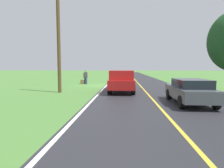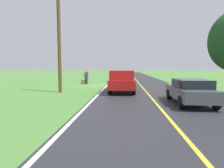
{
  "view_description": "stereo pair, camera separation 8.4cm",
  "coord_description": "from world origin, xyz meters",
  "px_view_note": "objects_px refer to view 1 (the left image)",
  "views": [
    {
      "loc": [
        -2.98,
        21.48,
        2.08
      ],
      "look_at": [
        -2.28,
        10.18,
        1.08
      ],
      "focal_mm": 30.63,
      "sensor_mm": 36.0,
      "label": 1
    },
    {
      "loc": [
        -3.06,
        21.48,
        2.08
      ],
      "look_at": [
        -2.28,
        10.18,
        1.08
      ],
      "focal_mm": 30.63,
      "sensor_mm": 36.0,
      "label": 2
    }
  ],
  "objects_px": {
    "pickup_truck_passing": "(122,81)",
    "hitchhiker_walking": "(86,76)",
    "sedan_mid_oncoming": "(190,91)",
    "utility_pole_roadside": "(59,42)",
    "suitcase_carried": "(82,82)"
  },
  "relations": [
    {
      "from": "suitcase_carried",
      "to": "utility_pole_roadside",
      "type": "relative_size",
      "value": 0.06
    },
    {
      "from": "suitcase_carried",
      "to": "hitchhiker_walking",
      "type": "bearing_deg",
      "value": 100.86
    },
    {
      "from": "sedan_mid_oncoming",
      "to": "utility_pole_roadside",
      "type": "distance_m",
      "value": 10.58
    },
    {
      "from": "pickup_truck_passing",
      "to": "hitchhiker_walking",
      "type": "bearing_deg",
      "value": -58.7
    },
    {
      "from": "hitchhiker_walking",
      "to": "sedan_mid_oncoming",
      "type": "bearing_deg",
      "value": 124.46
    },
    {
      "from": "hitchhiker_walking",
      "to": "suitcase_carried",
      "type": "height_order",
      "value": "hitchhiker_walking"
    },
    {
      "from": "suitcase_carried",
      "to": "sedan_mid_oncoming",
      "type": "bearing_deg",
      "value": 32.18
    },
    {
      "from": "sedan_mid_oncoming",
      "to": "pickup_truck_passing",
      "type": "bearing_deg",
      "value": -51.13
    },
    {
      "from": "hitchhiker_walking",
      "to": "pickup_truck_passing",
      "type": "height_order",
      "value": "pickup_truck_passing"
    },
    {
      "from": "hitchhiker_walking",
      "to": "utility_pole_roadside",
      "type": "height_order",
      "value": "utility_pole_roadside"
    },
    {
      "from": "pickup_truck_passing",
      "to": "utility_pole_roadside",
      "type": "distance_m",
      "value": 6.03
    },
    {
      "from": "pickup_truck_passing",
      "to": "sedan_mid_oncoming",
      "type": "distance_m",
      "value": 6.26
    },
    {
      "from": "utility_pole_roadside",
      "to": "hitchhiker_walking",
      "type": "bearing_deg",
      "value": -94.03
    },
    {
      "from": "suitcase_carried",
      "to": "sedan_mid_oncoming",
      "type": "distance_m",
      "value": 15.14
    },
    {
      "from": "pickup_truck_passing",
      "to": "sedan_mid_oncoming",
      "type": "height_order",
      "value": "pickup_truck_passing"
    }
  ]
}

